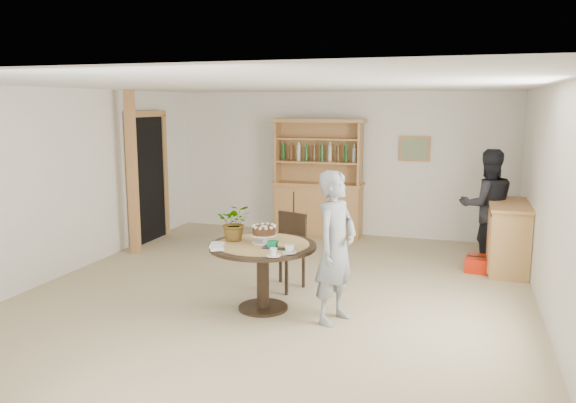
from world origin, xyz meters
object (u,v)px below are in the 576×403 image
Objects in this scene: adult_person at (487,206)px; dining_table at (263,257)px; dining_chair at (287,246)px; teen_boy at (336,247)px; red_suitcase at (488,265)px; sideboard at (508,236)px; hutch at (318,197)px.

dining_table is at bearing 33.29° from adult_person.
dining_chair is 1.27m from teen_boy.
dining_chair is 1.48× the size of red_suitcase.
sideboard reaches higher than red_suitcase.
dining_chair is 0.57× the size of adult_person.
dining_table is 0.73× the size of adult_person.
dining_table is at bearing -85.18° from hutch.
hutch is 1.23× the size of adult_person.
teen_boy is at bearing 45.53° from adult_person.
dining_table is 3.40m from red_suitcase.
teen_boy is at bearing -118.41° from red_suitcase.
sideboard is 0.78× the size of teen_boy.
teen_boy is (0.82, -0.93, 0.27)m from dining_chair.
hutch is at bearing 36.50° from teen_boy.
hutch reaches higher than sideboard.
red_suitcase is at bearing 77.96° from adult_person.
adult_person reaches higher than dining_table.
sideboard is 0.49m from red_suitcase.
sideboard is at bearing 42.33° from dining_table.
hutch reaches higher than adult_person.
hutch is 3.21m from red_suitcase.
teen_boy is (0.85, -0.10, 0.20)m from dining_table.
hutch is 3.19× the size of red_suitcase.
teen_boy is at bearing -73.07° from hutch.
hutch is 3.29m from sideboard.
dining_chair is 2.88m from red_suitcase.
adult_person is at bearing 127.84° from sideboard.
sideboard is at bearing 50.27° from dining_chair.
hutch is 1.70× the size of dining_table.
hutch is 1.62× the size of sideboard.
dining_chair is 3.16m from adult_person.
dining_chair is (-2.70, -1.66, 0.06)m from sideboard.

